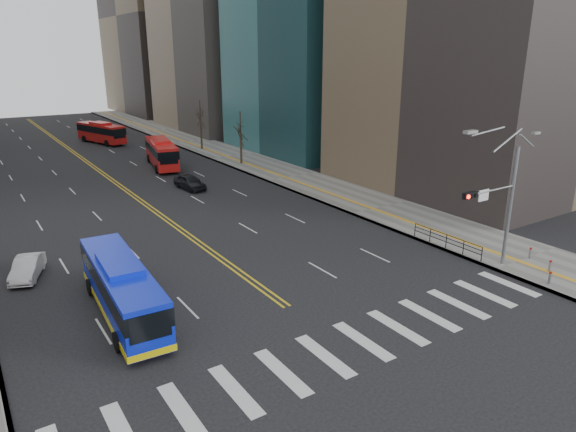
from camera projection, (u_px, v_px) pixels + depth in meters
The scene contains 14 objects.
ground at pixel (344, 348), 24.71m from camera, with size 220.00×220.00×0.00m, color black.
sidewalk_right at pixel (234, 156), 69.64m from camera, with size 7.00×130.00×0.15m, color slate.
crosswalk at pixel (344, 348), 24.71m from camera, with size 26.70×4.00×0.01m.
centerline at pixel (82, 158), 68.46m from camera, with size 0.55×100.00×0.01m.
signal_mast at pixel (498, 199), 32.01m from camera, with size 5.37×0.37×9.39m.
pedestrian_railing at pixel (446, 239), 36.71m from camera, with size 0.06×6.06×1.02m.
bollards at pixel (543, 265), 32.91m from camera, with size 2.87×3.17×0.78m.
street_trees at pixel (45, 152), 46.95m from camera, with size 35.20×47.20×7.60m.
blue_bus at pixel (122, 287), 27.32m from camera, with size 2.94×10.86×3.16m.
red_bus_near at pixel (161, 152), 63.07m from camera, with size 4.46×10.91×3.39m.
red_bus_far at pixel (101, 131), 79.32m from camera, with size 5.16×10.46×3.26m.
car_white at pixel (27, 268), 32.22m from camera, with size 1.39×4.00×1.32m, color silver.
car_dark_mid at pixel (190, 182), 53.02m from camera, with size 1.80×4.46×1.52m, color black.
car_dark_far at pixel (111, 130), 88.73m from camera, with size 2.23×4.83×1.34m, color black.
Camera 1 is at (-14.11, -16.54, 13.62)m, focal length 32.00 mm.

